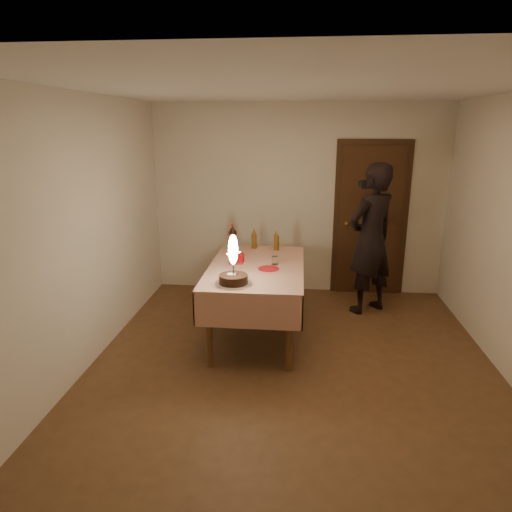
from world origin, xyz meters
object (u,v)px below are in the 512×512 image
object	(u,v)px
birthday_cake	(233,272)
clear_cup	(275,260)
photographer	(371,239)
red_cup	(241,258)
cola_bottle	(233,237)
amber_bottle_left	(254,239)
dining_table	(256,275)
red_plate	(269,269)
amber_bottle_right	(276,241)

from	to	relation	value
birthday_cake	clear_cup	xyz separation A→B (m)	(0.36, 0.68, -0.07)
photographer	red_cup	bearing A→B (deg)	-153.91
cola_bottle	amber_bottle_left	bearing A→B (deg)	17.86
dining_table	photographer	distance (m)	1.61
red_cup	red_plate	bearing A→B (deg)	-34.72
amber_bottle_right	birthday_cake	bearing A→B (deg)	-105.13
dining_table	photographer	bearing A→B (deg)	32.86
dining_table	red_plate	distance (m)	0.21
photographer	birthday_cake	bearing A→B (deg)	-135.57
birthday_cake	amber_bottle_left	bearing A→B (deg)	87.29
dining_table	cola_bottle	distance (m)	0.78
dining_table	amber_bottle_right	xyz separation A→B (m)	(0.18, 0.66, 0.23)
cola_bottle	amber_bottle_right	distance (m)	0.54
cola_bottle	amber_bottle_left	xyz separation A→B (m)	(0.25, 0.08, -0.03)
red_plate	cola_bottle	bearing A→B (deg)	123.23
red_plate	amber_bottle_left	xyz separation A→B (m)	(-0.24, 0.84, 0.11)
amber_bottle_left	cola_bottle	bearing A→B (deg)	-162.14
red_cup	cola_bottle	xyz separation A→B (m)	(-0.17, 0.53, 0.10)
photographer	dining_table	bearing A→B (deg)	-147.14
red_cup	cola_bottle	world-z (taller)	cola_bottle
amber_bottle_left	photographer	bearing A→B (deg)	5.50
cola_bottle	amber_bottle_left	distance (m)	0.27
red_plate	photographer	xyz separation A→B (m)	(1.20, 0.98, 0.11)
red_plate	clear_cup	xyz separation A→B (m)	(0.06, 0.18, 0.04)
cola_bottle	birthday_cake	bearing A→B (deg)	-81.31
red_cup	amber_bottle_right	size ratio (longest dim) A/B	0.39
birthday_cake	amber_bottle_left	xyz separation A→B (m)	(0.06, 1.33, 0.00)
red_plate	amber_bottle_right	xyz separation A→B (m)	(0.04, 0.77, 0.11)
birthday_cake	cola_bottle	world-z (taller)	birthday_cake
amber_bottle_right	red_cup	bearing A→B (deg)	-124.15
dining_table	red_cup	world-z (taller)	red_cup
red_plate	red_cup	world-z (taller)	red_cup
dining_table	red_cup	xyz separation A→B (m)	(-0.19, 0.12, 0.16)
dining_table	photographer	xyz separation A→B (m)	(1.34, 0.87, 0.22)
birthday_cake	amber_bottle_left	size ratio (longest dim) A/B	1.90
red_cup	amber_bottle_right	world-z (taller)	amber_bottle_right
red_plate	red_cup	distance (m)	0.40
dining_table	birthday_cake	world-z (taller)	birthday_cake
birthday_cake	red_plate	size ratio (longest dim) A/B	2.20
dining_table	birthday_cake	xyz separation A→B (m)	(-0.16, -0.61, 0.23)
dining_table	red_plate	world-z (taller)	red_plate
red_cup	amber_bottle_left	xyz separation A→B (m)	(0.09, 0.61, 0.07)
red_cup	cola_bottle	bearing A→B (deg)	107.48
birthday_cake	red_cup	distance (m)	0.73
red_cup	clear_cup	xyz separation A→B (m)	(0.39, -0.05, -0.01)
photographer	amber_bottle_right	bearing A→B (deg)	-169.95
red_plate	photographer	bearing A→B (deg)	39.14
red_plate	amber_bottle_left	world-z (taller)	amber_bottle_left
red_cup	clear_cup	world-z (taller)	red_cup
red_plate	clear_cup	distance (m)	0.19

